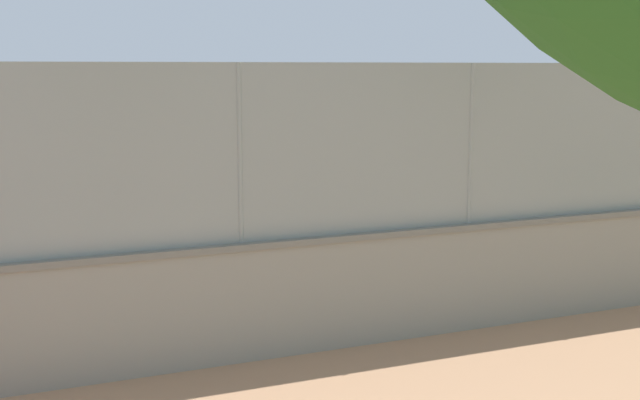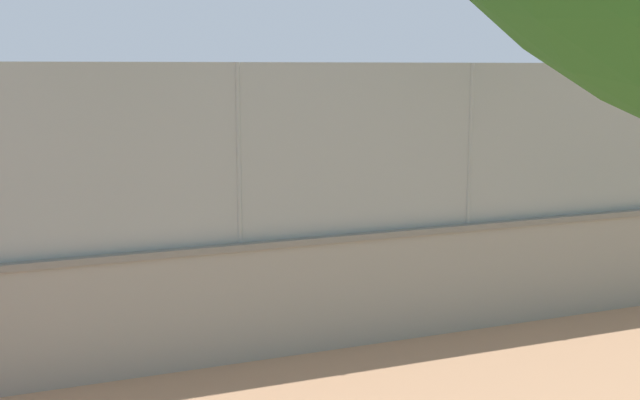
% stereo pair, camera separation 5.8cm
% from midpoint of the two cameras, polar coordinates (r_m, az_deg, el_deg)
% --- Properties ---
extents(ground_plane, '(260.00, 260.00, 0.00)m').
position_cam_midpoint_polar(ground_plane, '(22.66, -14.43, -0.16)').
color(ground_plane, tan).
extents(perimeter_wall, '(33.16, 0.55, 1.49)m').
position_cam_midpoint_polar(perimeter_wall, '(10.15, -5.42, -7.04)').
color(perimeter_wall, gray).
rests_on(perimeter_wall, ground_plane).
extents(fence_panel_on_wall, '(32.56, 0.29, 2.17)m').
position_cam_midpoint_polar(fence_panel_on_wall, '(9.80, -5.58, 3.24)').
color(fence_panel_on_wall, gray).
rests_on(fence_panel_on_wall, perimeter_wall).
extents(player_foreground_swinging, '(1.27, 0.76, 1.65)m').
position_cam_midpoint_polar(player_foreground_swinging, '(15.32, 10.01, -0.74)').
color(player_foreground_swinging, '#B2B2B2').
rests_on(player_foreground_swinging, ground_plane).
extents(player_baseline_waiting, '(0.73, 1.15, 1.63)m').
position_cam_midpoint_polar(player_baseline_waiting, '(12.97, 3.01, -2.46)').
color(player_baseline_waiting, black).
rests_on(player_baseline_waiting, ground_plane).
extents(player_crossing_court, '(0.83, 0.67, 1.45)m').
position_cam_midpoint_polar(player_crossing_court, '(14.50, -4.88, -1.72)').
color(player_crossing_court, '#B2B2B2').
rests_on(player_crossing_court, ground_plane).
extents(sports_ball, '(0.20, 0.20, 0.20)m').
position_cam_midpoint_polar(sports_ball, '(14.67, 15.66, -4.88)').
color(sports_ball, yellow).
rests_on(sports_ball, ground_plane).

